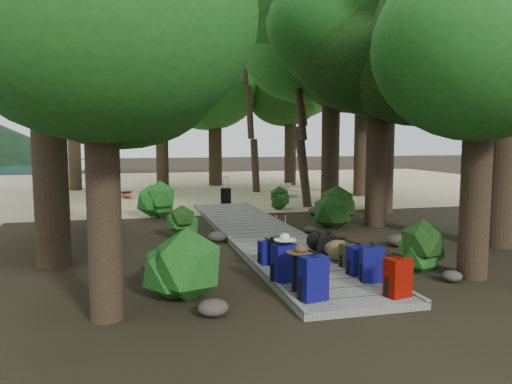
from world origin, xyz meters
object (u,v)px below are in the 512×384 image
object	(u,v)px
duffel_right_khaki	(338,249)
duffel_right_black	(328,244)
backpack_right_a	(398,275)
backpack_right_b	(372,262)
backpack_right_d	(349,254)
lone_suitcase_on_sand	(226,196)
backpack_left_c	(284,261)
backpack_left_a	(313,276)
backpack_left_d	(268,251)
sun_lounger	(288,190)
backpack_left_b	(303,271)
backpack_right_c	(357,259)
suitcase_on_boardwalk	(281,252)
kayak	(126,194)

from	to	relation	value
duffel_right_khaki	duffel_right_black	world-z (taller)	duffel_right_black
backpack_right_a	backpack_right_b	xyz separation A→B (m)	(-0.01, 0.84, -0.00)
backpack_right_a	backpack_right_d	xyz separation A→B (m)	(0.05, 1.86, -0.09)
duffel_right_black	lone_suitcase_on_sand	xyz separation A→B (m)	(-0.35, 9.52, -0.02)
backpack_left_c	backpack_right_b	size ratio (longest dim) A/B	1.08
backpack_left_a	lone_suitcase_on_sand	world-z (taller)	backpack_left_a
backpack_left_d	sun_lounger	size ratio (longest dim) A/B	0.30
backpack_left_a	backpack_left_b	xyz separation A→B (m)	(0.02, 0.50, -0.06)
backpack_left_d	backpack_right_d	size ratio (longest dim) A/B	1.02
backpack_left_c	backpack_left_d	bearing A→B (deg)	74.98
backpack_left_c	backpack_right_b	xyz separation A→B (m)	(1.44, -0.37, -0.03)
backpack_right_a	backpack_right_d	distance (m)	1.87
backpack_left_b	backpack_right_c	distance (m)	1.41
backpack_right_a	suitcase_on_boardwalk	distance (m)	2.51
sun_lounger	backpack_left_b	bearing A→B (deg)	-112.59
duffel_right_black	backpack_left_c	bearing A→B (deg)	-108.31
sun_lounger	duffel_right_khaki	bearing A→B (deg)	-108.69
sun_lounger	backpack_right_b	bearing A→B (deg)	-107.65
suitcase_on_boardwalk	sun_lounger	distance (m)	12.69
backpack_left_a	lone_suitcase_on_sand	distance (m)	12.34
backpack_left_c	kayak	distance (m)	14.55
backpack_right_a	backpack_right_b	size ratio (longest dim) A/B	1.00
backpack_left_c	backpack_right_b	distance (m)	1.49
duffel_right_khaki	kayak	distance (m)	13.63
lone_suitcase_on_sand	sun_lounger	world-z (taller)	lone_suitcase_on_sand
suitcase_on_boardwalk	kayak	bearing A→B (deg)	92.19
backpack_right_b	duffel_right_khaki	size ratio (longest dim) A/B	1.15
lone_suitcase_on_sand	suitcase_on_boardwalk	bearing A→B (deg)	-76.79
backpack_left_b	duffel_right_khaki	world-z (taller)	backpack_left_b
duffel_right_black	kayak	xyz separation A→B (m)	(-4.15, 12.57, -0.15)
backpack_left_c	sun_lounger	size ratio (longest dim) A/B	0.42
backpack_right_a	sun_lounger	xyz separation A→B (m)	(2.87, 14.22, -0.16)
backpack_left_b	suitcase_on_boardwalk	distance (m)	1.54
duffel_right_black	sun_lounger	world-z (taller)	sun_lounger
backpack_right_c	duffel_right_khaki	world-z (taller)	backpack_right_c
backpack_right_a	sun_lounger	bearing A→B (deg)	64.20
suitcase_on_boardwalk	backpack_left_c	bearing A→B (deg)	-114.24
backpack_left_c	duffel_right_black	size ratio (longest dim) A/B	1.02
backpack_right_b	sun_lounger	bearing A→B (deg)	88.79
duffel_right_black	kayak	world-z (taller)	duffel_right_black
backpack_left_b	sun_lounger	distance (m)	14.18
kayak	backpack_left_b	bearing A→B (deg)	-88.86
backpack_right_d	kayak	bearing A→B (deg)	85.78
backpack_right_c	duffel_right_khaki	size ratio (longest dim) A/B	0.99
backpack_right_b	duffel_right_khaki	world-z (taller)	backpack_right_b
kayak	backpack_right_c	bearing A→B (deg)	-83.61
backpack_right_a	duffel_right_black	distance (m)	2.94
duffel_right_khaki	duffel_right_black	bearing A→B (deg)	72.17
duffel_right_khaki	kayak	xyz separation A→B (m)	(-4.23, 12.95, -0.12)
backpack_left_c	backpack_left_d	xyz separation A→B (m)	(0.06, 1.23, -0.11)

